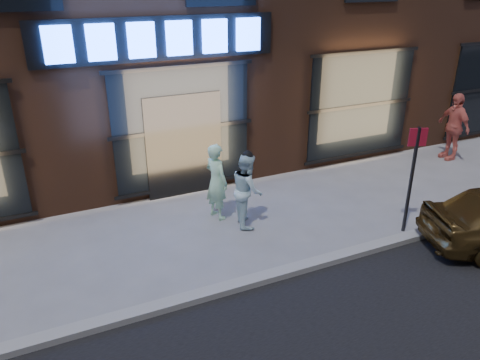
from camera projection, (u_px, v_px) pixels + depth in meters
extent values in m
plane|color=slate|center=(261.00, 282.00, 7.99)|extent=(90.00, 90.00, 0.00)
cube|color=gray|center=(261.00, 279.00, 7.97)|extent=(60.00, 0.25, 0.12)
cube|color=black|center=(160.00, 39.00, 9.67)|extent=(5.20, 0.06, 0.90)
cube|color=black|center=(184.00, 146.00, 10.77)|extent=(1.80, 0.10, 2.40)
cube|color=#FFBF72|center=(182.00, 128.00, 10.65)|extent=(3.00, 0.04, 2.60)
cube|color=black|center=(183.00, 129.00, 10.62)|extent=(3.20, 0.06, 2.80)
cube|color=#FFBF72|center=(360.00, 105.00, 12.58)|extent=(3.00, 0.04, 2.60)
cube|color=black|center=(361.00, 105.00, 12.54)|extent=(3.20, 0.06, 2.80)
cube|color=#2659FF|center=(58.00, 45.00, 8.84)|extent=(0.55, 0.12, 0.70)
cube|color=#2659FF|center=(101.00, 42.00, 9.15)|extent=(0.55, 0.12, 0.70)
cube|color=#2659FF|center=(141.00, 40.00, 9.46)|extent=(0.55, 0.12, 0.70)
cube|color=#2659FF|center=(179.00, 38.00, 9.77)|extent=(0.55, 0.12, 0.70)
cube|color=#2659FF|center=(215.00, 36.00, 10.07)|extent=(0.55, 0.12, 0.70)
cube|color=#2659FF|center=(248.00, 34.00, 10.38)|extent=(0.55, 0.12, 0.70)
imported|color=#C2FFCE|center=(216.00, 182.00, 9.81)|extent=(0.56, 0.70, 1.66)
imported|color=white|center=(247.00, 190.00, 9.57)|extent=(0.76, 0.88, 1.56)
imported|color=#D76858|center=(453.00, 126.00, 13.02)|extent=(0.56, 1.14, 1.88)
cylinder|color=#262628|center=(411.00, 181.00, 9.14)|extent=(0.07, 0.07, 2.21)
cube|color=#A31227|center=(418.00, 137.00, 8.78)|extent=(0.34, 0.15, 0.35)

